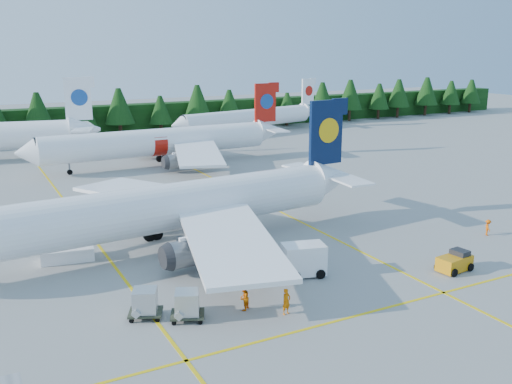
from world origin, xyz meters
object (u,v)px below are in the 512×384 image
airliner_red (153,143)px  airstairs (67,249)px  service_truck (292,261)px  baggage_tug (455,262)px  airliner_navy (139,213)px

airliner_red → airstairs: 38.70m
airstairs → service_truck: (14.80, -12.11, 0.43)m
airstairs → service_truck: size_ratio=1.10×
airstairs → baggage_tug: airstairs is taller
airstairs → service_truck: 19.13m
airliner_navy → baggage_tug: 26.32m
airliner_red → airliner_navy: bearing=-110.4°
airliner_navy → airstairs: (-5.85, 1.80, -2.86)m
airliner_red → baggage_tug: size_ratio=13.27×
airliner_navy → airstairs: size_ratio=6.90×
airliner_navy → service_truck: bearing=-53.5°
airliner_red → airstairs: (-18.48, -33.90, -2.70)m
airliner_red → service_truck: 46.21m
airliner_navy → baggage_tug: bearing=-40.5°
service_truck → airliner_navy: bearing=145.6°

